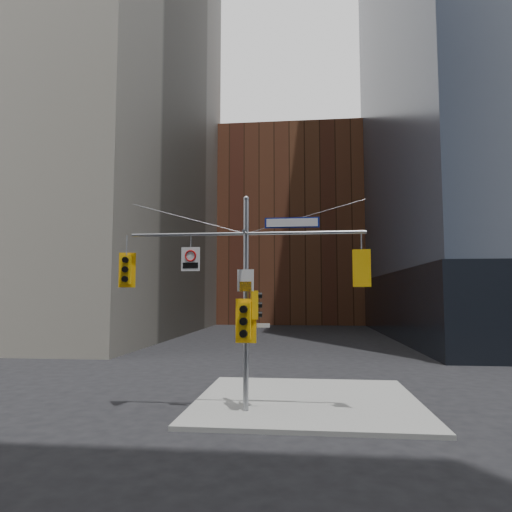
% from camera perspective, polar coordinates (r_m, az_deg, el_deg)
% --- Properties ---
extents(ground, '(160.00, 160.00, 0.00)m').
position_cam_1_polar(ground, '(13.88, -2.43, -21.31)').
color(ground, black).
rests_on(ground, ground).
extents(sidewalk_corner, '(8.00, 8.00, 0.15)m').
position_cam_1_polar(sidewalk_corner, '(17.60, 6.38, -17.52)').
color(sidewalk_corner, gray).
rests_on(sidewalk_corner, ground).
extents(brick_midrise, '(26.00, 20.00, 28.00)m').
position_cam_1_polar(brick_midrise, '(71.92, 4.49, 3.10)').
color(brick_midrise, brown).
rests_on(brick_midrise, ground).
extents(signal_assembly, '(8.00, 0.80, 7.30)m').
position_cam_1_polar(signal_assembly, '(15.31, -1.26, -3.07)').
color(signal_assembly, gray).
rests_on(signal_assembly, ground).
extents(traffic_light_west_arm, '(0.58, 0.51, 1.22)m').
position_cam_1_polar(traffic_light_west_arm, '(16.41, -15.91, -1.67)').
color(traffic_light_west_arm, '#F5B30C').
rests_on(traffic_light_west_arm, ground).
extents(traffic_light_east_arm, '(0.58, 0.50, 1.22)m').
position_cam_1_polar(traffic_light_east_arm, '(15.31, 13.10, -1.50)').
color(traffic_light_east_arm, '#F5B30C').
rests_on(traffic_light_east_arm, ground).
extents(traffic_light_pole_side, '(0.41, 0.35, 0.95)m').
position_cam_1_polar(traffic_light_pole_side, '(15.28, -0.07, -6.14)').
color(traffic_light_pole_side, '#F5B30C').
rests_on(traffic_light_pole_side, ground).
extents(traffic_light_pole_front, '(0.70, 0.56, 1.46)m').
position_cam_1_polar(traffic_light_pole_front, '(15.06, -1.40, -8.13)').
color(traffic_light_pole_front, '#F5B30C').
rests_on(traffic_light_pole_front, ground).
extents(street_sign_blade, '(1.83, 0.06, 0.36)m').
position_cam_1_polar(street_sign_blade, '(15.38, 4.52, 4.18)').
color(street_sign_blade, navy).
rests_on(street_sign_blade, ground).
extents(regulatory_sign_arm, '(0.65, 0.10, 0.82)m').
position_cam_1_polar(regulatory_sign_arm, '(15.69, -8.19, -0.28)').
color(regulatory_sign_arm, silver).
rests_on(regulatory_sign_arm, ground).
extents(regulatory_sign_pole, '(0.56, 0.10, 0.73)m').
position_cam_1_polar(regulatory_sign_pole, '(15.19, -1.32, -3.14)').
color(regulatory_sign_pole, silver).
rests_on(regulatory_sign_pole, ground).
extents(street_blade_ew, '(0.69, 0.03, 0.14)m').
position_cam_1_polar(street_blade_ew, '(15.29, 0.42, -8.67)').
color(street_blade_ew, silver).
rests_on(street_blade_ew, ground).
extents(street_blade_ns, '(0.09, 0.78, 0.16)m').
position_cam_1_polar(street_blade_ns, '(15.79, -1.06, -9.19)').
color(street_blade_ns, '#145926').
rests_on(street_blade_ns, ground).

